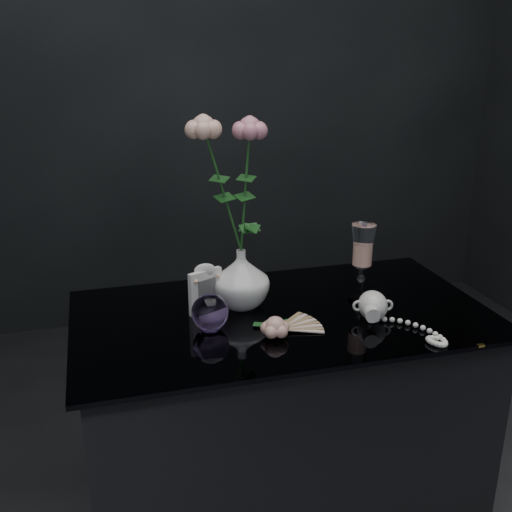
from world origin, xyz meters
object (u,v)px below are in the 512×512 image
object	(u,v)px
picture_frame	(205,288)
pearl_jar	(373,304)
vase	(241,278)
wine_glass	(362,263)
paperweight	(210,312)
loose_rose	(275,327)

from	to	relation	value
picture_frame	pearl_jar	world-z (taller)	picture_frame
vase	wine_glass	bearing A→B (deg)	-7.40
paperweight	loose_rose	xyz separation A→B (m)	(0.14, -0.08, -0.02)
paperweight	wine_glass	bearing A→B (deg)	9.59
vase	wine_glass	xyz separation A→B (m)	(0.32, -0.04, 0.03)
picture_frame	vase	bearing A→B (deg)	-16.93
loose_rose	pearl_jar	distance (m)	0.27
loose_rose	wine_glass	bearing A→B (deg)	18.09
loose_rose	paperweight	bearing A→B (deg)	139.64
vase	picture_frame	distance (m)	0.10
picture_frame	paperweight	size ratio (longest dim) A/B	1.47
wine_glass	paperweight	xyz separation A→B (m)	(-0.42, -0.07, -0.06)
vase	loose_rose	xyz separation A→B (m)	(0.03, -0.19, -0.05)
picture_frame	loose_rose	size ratio (longest dim) A/B	0.87
wine_glass	loose_rose	distance (m)	0.33
vase	paperweight	bearing A→B (deg)	-133.08
picture_frame	loose_rose	bearing A→B (deg)	-78.45
wine_glass	pearl_jar	size ratio (longest dim) A/B	0.79
vase	paperweight	size ratio (longest dim) A/B	1.71
loose_rose	pearl_jar	size ratio (longest dim) A/B	0.57
picture_frame	paperweight	xyz separation A→B (m)	(-0.01, -0.10, -0.02)
paperweight	picture_frame	bearing A→B (deg)	85.07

